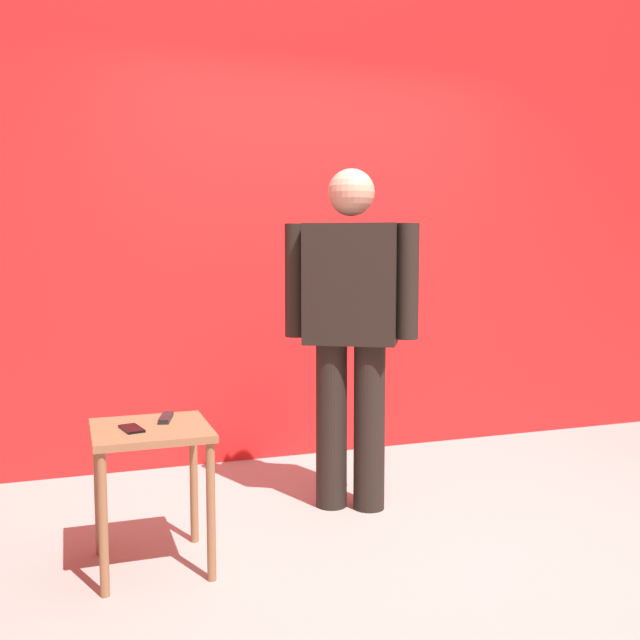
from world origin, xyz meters
TOP-DOWN VIEW (x-y plane):
  - ground_plane at (0.00, 0.00)m, footprint 12.00×12.00m
  - back_wall_red at (0.00, 1.59)m, footprint 5.44×0.12m
  - standing_person at (-0.16, 0.54)m, footprint 0.64×0.43m
  - side_table at (-1.19, 0.15)m, footprint 0.47×0.47m
  - cell_phone at (-1.27, 0.12)m, footprint 0.10×0.16m
  - tv_remote at (-1.12, 0.25)m, footprint 0.09×0.18m

SIDE VIEW (x-z plane):
  - ground_plane at x=0.00m, z-range 0.00..0.00m
  - side_table at x=-1.19m, z-range 0.19..0.79m
  - cell_phone at x=-1.27m, z-range 0.60..0.61m
  - tv_remote at x=-1.12m, z-range 0.60..0.62m
  - standing_person at x=-0.16m, z-range 0.10..1.82m
  - back_wall_red at x=0.00m, z-range 0.00..3.16m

